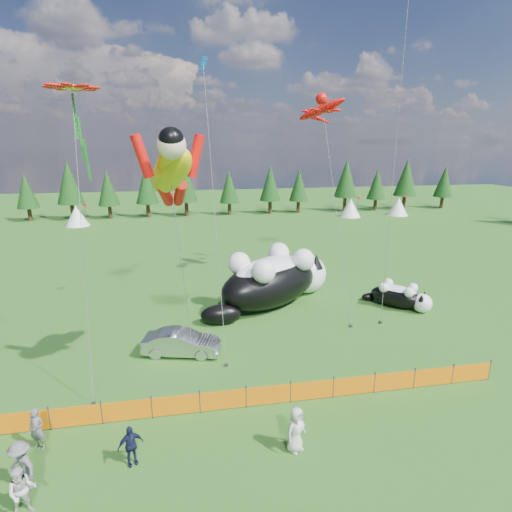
{
  "coord_description": "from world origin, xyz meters",
  "views": [
    {
      "loc": [
        -3.22,
        -17.86,
        11.24
      ],
      "look_at": [
        0.69,
        4.0,
        4.87
      ],
      "focal_mm": 28.0,
      "sensor_mm": 36.0,
      "label": 1
    }
  ],
  "objects": [
    {
      "name": "spectator_b",
      "position": [
        -8.61,
        -6.91,
        0.85
      ],
      "size": [
        0.92,
        0.67,
        1.7
      ],
      "primitive_type": "imported",
      "rotation": [
        0.0,
        0.0,
        0.24
      ],
      "color": "beige",
      "rests_on": "ground"
    },
    {
      "name": "flower_kite",
      "position": [
        -8.1,
        3.13,
        13.48
      ],
      "size": [
        2.93,
        6.33,
        14.34
      ],
      "color": "red",
      "rests_on": "ground"
    },
    {
      "name": "gecko_kite",
      "position": [
        7.42,
        13.1,
        13.62
      ],
      "size": [
        6.04,
        12.46,
        16.48
      ],
      "color": "red",
      "rests_on": "ground"
    },
    {
      "name": "ground",
      "position": [
        0.0,
        0.0,
        0.0
      ],
      "size": [
        160.0,
        160.0,
        0.0
      ],
      "primitive_type": "plane",
      "color": "#0E3B0A",
      "rests_on": "ground"
    },
    {
      "name": "superhero_kite",
      "position": [
        -3.75,
        -0.48,
        10.02
      ],
      "size": [
        5.36,
        5.56,
        12.11
      ],
      "color": "#D8BA0B",
      "rests_on": "ground"
    },
    {
      "name": "festival_tents",
      "position": [
        11.0,
        40.0,
        1.4
      ],
      "size": [
        50.0,
        3.2,
        2.8
      ],
      "primitive_type": null,
      "color": "white",
      "rests_on": "ground"
    },
    {
      "name": "diamond_kite_a",
      "position": [
        -1.82,
        6.07,
        14.51
      ],
      "size": [
        0.76,
        6.47,
        16.54
      ],
      "color": "blue",
      "rests_on": "ground"
    },
    {
      "name": "safety_fence",
      "position": [
        0.0,
        -3.0,
        0.5
      ],
      "size": [
        22.06,
        0.06,
        1.1
      ],
      "color": "#262626",
      "rests_on": "ground"
    },
    {
      "name": "tree_line",
      "position": [
        0.0,
        45.0,
        4.0
      ],
      "size": [
        90.0,
        4.0,
        8.0
      ],
      "primitive_type": null,
      "color": "black",
      "rests_on": "ground"
    },
    {
      "name": "spectator_c",
      "position": [
        -5.56,
        -5.42,
        0.79
      ],
      "size": [
        1.03,
        0.8,
        1.57
      ],
      "primitive_type": "imported",
      "rotation": [
        0.0,
        0.0,
        0.41
      ],
      "color": "#141737",
      "rests_on": "ground"
    },
    {
      "name": "spectator_a",
      "position": [
        -9.11,
        -4.0,
        0.85
      ],
      "size": [
        0.72,
        0.58,
        1.7
      ],
      "primitive_type": "imported",
      "rotation": [
        0.0,
        0.0,
        -0.33
      ],
      "color": "#5C5C61",
      "rests_on": "ground"
    },
    {
      "name": "spectator_e",
      "position": [
        0.45,
        -5.81,
        0.91
      ],
      "size": [
        1.06,
        0.96,
        1.82
      ],
      "primitive_type": "imported",
      "rotation": [
        0.0,
        0.0,
        0.56
      ],
      "color": "beige",
      "rests_on": "ground"
    },
    {
      "name": "cat_large",
      "position": [
        2.85,
        8.23,
        1.91
      ],
      "size": [
        9.95,
        7.79,
        4.03
      ],
      "rotation": [
        0.0,
        0.0,
        0.57
      ],
      "color": "black",
      "rests_on": "ground"
    },
    {
      "name": "cat_small",
      "position": [
        11.31,
        6.03,
        0.84
      ],
      "size": [
        3.91,
        3.87,
        1.77
      ],
      "rotation": [
        0.0,
        0.0,
        -0.78
      ],
      "color": "black",
      "rests_on": "ground"
    },
    {
      "name": "car",
      "position": [
        -3.77,
        2.14,
        0.69
      ],
      "size": [
        4.4,
        2.38,
        1.38
      ],
      "primitive_type": "imported",
      "rotation": [
        0.0,
        0.0,
        1.34
      ],
      "color": "#BCBCC2",
      "rests_on": "ground"
    },
    {
      "name": "spectator_d",
      "position": [
        -8.92,
        -5.99,
        0.95
      ],
      "size": [
        1.33,
        1.29,
        1.9
      ],
      "primitive_type": "imported",
      "rotation": [
        0.0,
        0.0,
        -0.73
      ],
      "color": "#5C5C61",
      "rests_on": "ground"
    }
  ]
}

